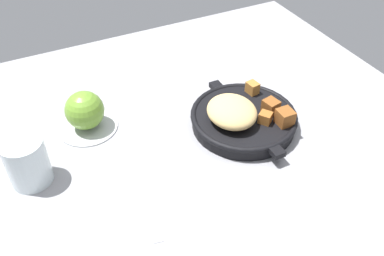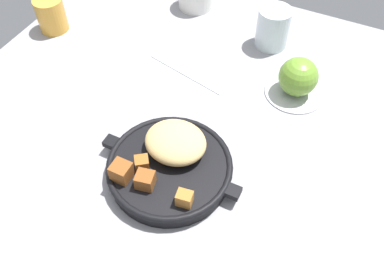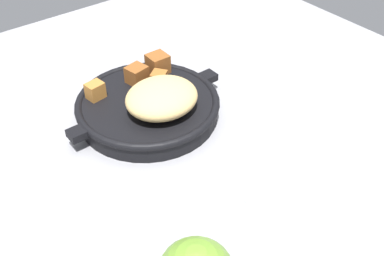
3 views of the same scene
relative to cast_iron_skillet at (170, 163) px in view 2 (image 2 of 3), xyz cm
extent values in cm
cube|color=gray|center=(-1.47, 8.71, -3.82)|extent=(100.49, 101.55, 2.40)
cylinder|color=black|center=(0.16, -0.46, -1.10)|extent=(21.56, 21.56, 3.04)
torus|color=black|center=(0.16, -0.46, 0.18)|extent=(22.33, 22.33, 1.20)
cube|color=black|center=(12.15, -0.46, -0.04)|extent=(2.64, 2.40, 1.20)
cube|color=black|center=(-11.83, -0.46, -0.04)|extent=(2.64, 2.40, 1.20)
ellipsoid|color=tan|center=(-0.28, 2.85, 2.66)|extent=(11.07, 9.84, 4.49)
cube|color=brown|center=(-1.67, -5.86, 1.81)|extent=(3.49, 3.31, 2.78)
cube|color=#935623|center=(-3.82, -2.97, 1.55)|extent=(3.26, 3.24, 2.27)
cube|color=#A86B2D|center=(5.94, -6.09, 1.71)|extent=(2.86, 2.48, 2.58)
cube|color=brown|center=(-5.86, -6.23, 2.01)|extent=(3.20, 3.12, 3.18)
cylinder|color=#B7BABF|center=(14.12, 29.23, -2.32)|extent=(12.52, 12.52, 0.60)
sphere|color=olive|center=(14.12, 29.23, 2.00)|extent=(8.05, 8.05, 8.05)
cube|color=silver|center=(-9.08, 24.67, -2.44)|extent=(19.53, 6.06, 0.36)
cylinder|color=silver|center=(4.17, 42.40, 2.06)|extent=(7.51, 7.51, 9.37)
cylinder|color=gold|center=(-45.12, 25.00, 1.44)|extent=(6.84, 6.84, 8.11)
camera|label=1|loc=(-56.14, 39.35, 55.86)|focal=39.50mm
camera|label=2|loc=(22.44, -37.21, 61.21)|focal=39.72mm
camera|label=3|loc=(31.18, 50.43, 43.26)|focal=44.47mm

